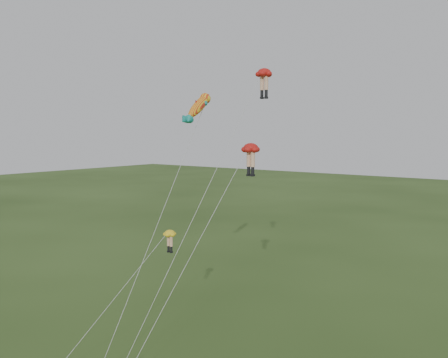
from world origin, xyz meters
The scene contains 4 objects.
legs_kite_red_high centered at (3.03, 9.30, 19.17)m, with size 4.04×12.46×20.12m.
legs_kite_red_mid centered at (3.11, 7.63, 13.94)m, with size 2.80×12.05×14.72m.
legs_kite_yellow centered at (-1.48, 3.81, 7.78)m, with size 2.94×9.17×8.51m.
fish_kite centered at (-1.63, 7.77, 17.39)m, with size 1.44×12.67×18.78m.
Camera 1 is at (22.98, -21.55, 15.52)m, focal length 40.00 mm.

